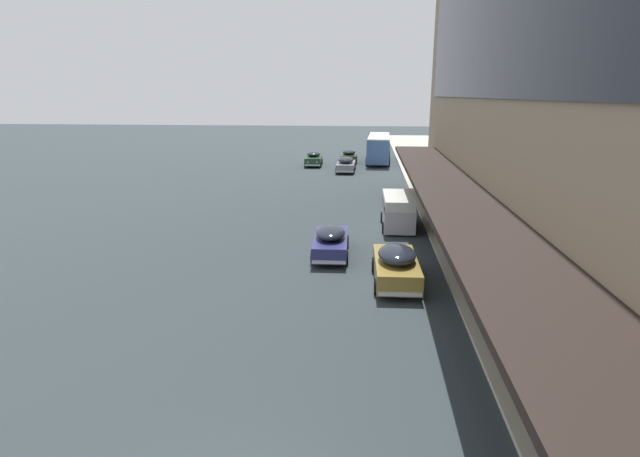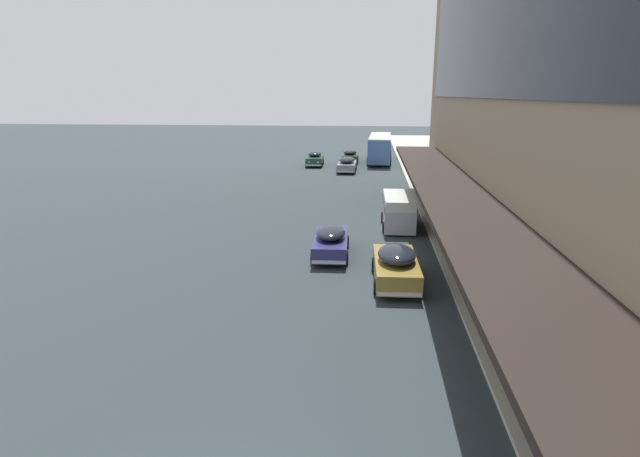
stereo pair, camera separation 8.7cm
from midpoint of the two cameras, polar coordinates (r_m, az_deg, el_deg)
transit_bus_kerbside_front at (r=59.22m, az=6.91°, el=9.24°), size 2.96×10.70×3.09m
sedan_second_near at (r=58.56m, az=3.51°, el=8.26°), size 1.93×4.58×1.54m
sedan_oncoming_rear at (r=51.54m, az=3.14°, el=7.32°), size 1.96×4.72×1.55m
sedan_oncoming_front at (r=24.56m, az=1.35°, el=-1.43°), size 1.87×4.55×1.49m
sedan_trailing_mid at (r=55.96m, az=-0.55°, el=7.99°), size 2.02×4.58×1.58m
sedan_second_mid at (r=21.21m, az=8.79°, el=-4.13°), size 2.00×4.56×1.65m
vw_van at (r=30.11m, az=9.02°, el=2.19°), size 1.94×4.57×1.96m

